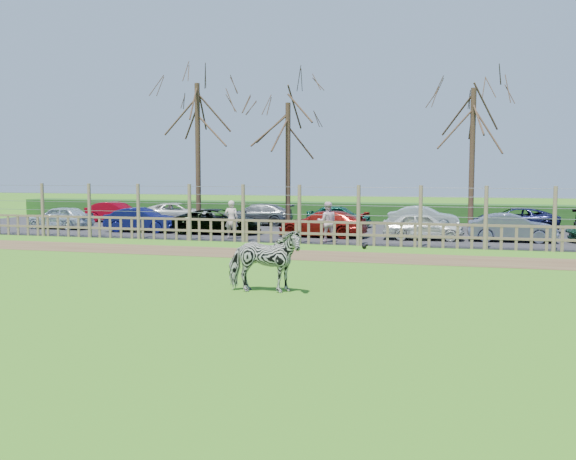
% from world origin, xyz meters
% --- Properties ---
extents(ground, '(120.00, 120.00, 0.00)m').
position_xyz_m(ground, '(0.00, 0.00, 0.00)').
color(ground, '#58A92D').
rests_on(ground, ground).
extents(dirt_strip, '(34.00, 2.80, 0.01)m').
position_xyz_m(dirt_strip, '(0.00, 4.50, 0.01)').
color(dirt_strip, brown).
rests_on(dirt_strip, ground).
extents(asphalt, '(44.00, 13.00, 0.04)m').
position_xyz_m(asphalt, '(0.00, 14.50, 0.02)').
color(asphalt, '#232326').
rests_on(asphalt, ground).
extents(hedge, '(46.00, 2.00, 1.10)m').
position_xyz_m(hedge, '(0.00, 21.50, 0.55)').
color(hedge, '#1E4716').
rests_on(hedge, ground).
extents(fence, '(30.16, 0.16, 2.50)m').
position_xyz_m(fence, '(0.00, 8.00, 0.80)').
color(fence, brown).
rests_on(fence, ground).
extents(tree_left, '(4.80, 4.80, 7.88)m').
position_xyz_m(tree_left, '(-6.50, 12.50, 5.62)').
color(tree_left, '#3D2B1E').
rests_on(tree_left, ground).
extents(tree_mid, '(4.80, 4.80, 6.83)m').
position_xyz_m(tree_mid, '(-2.00, 13.50, 4.87)').
color(tree_mid, '#3D2B1E').
rests_on(tree_mid, ground).
extents(tree_right, '(4.80, 4.80, 7.35)m').
position_xyz_m(tree_right, '(7.00, 14.00, 5.24)').
color(tree_right, '#3D2B1E').
rests_on(tree_right, ground).
extents(zebra, '(2.01, 1.10, 1.62)m').
position_xyz_m(zebra, '(1.83, -2.80, 0.81)').
color(zebra, gray).
rests_on(zebra, ground).
extents(visitor_a, '(0.66, 0.46, 1.72)m').
position_xyz_m(visitor_a, '(-3.37, 8.87, 0.90)').
color(visitor_a, beige).
rests_on(visitor_a, asphalt).
extents(visitor_b, '(0.97, 0.83, 1.72)m').
position_xyz_m(visitor_b, '(1.04, 8.72, 0.90)').
color(visitor_b, beige).
rests_on(visitor_b, asphalt).
extents(crow, '(0.25, 0.19, 0.21)m').
position_xyz_m(crow, '(2.91, 7.00, 0.10)').
color(crow, black).
rests_on(crow, ground).
extents(car_0, '(3.59, 1.61, 1.20)m').
position_xyz_m(car_0, '(-13.82, 11.26, 0.64)').
color(car_0, '#ADBEC9').
rests_on(car_0, asphalt).
extents(car_1, '(3.68, 1.37, 1.20)m').
position_xyz_m(car_1, '(-8.82, 10.77, 0.64)').
color(car_1, '#0D114E').
rests_on(car_1, asphalt).
extents(car_2, '(4.45, 2.30, 1.20)m').
position_xyz_m(car_2, '(-4.79, 10.93, 0.64)').
color(car_2, black).
rests_on(car_2, asphalt).
extents(car_3, '(4.25, 1.98, 1.20)m').
position_xyz_m(car_3, '(0.40, 10.76, 0.64)').
color(car_3, maroon).
rests_on(car_3, asphalt).
extents(car_4, '(3.61, 1.65, 1.20)m').
position_xyz_m(car_4, '(4.96, 10.68, 0.64)').
color(car_4, silver).
rests_on(car_4, asphalt).
extents(car_5, '(3.66, 1.32, 1.20)m').
position_xyz_m(car_5, '(8.69, 10.93, 0.64)').
color(car_5, '#52596C').
rests_on(car_5, asphalt).
extents(car_7, '(3.72, 1.53, 1.20)m').
position_xyz_m(car_7, '(-13.31, 15.99, 0.64)').
color(car_7, maroon).
rests_on(car_7, asphalt).
extents(car_8, '(4.52, 2.49, 1.20)m').
position_xyz_m(car_8, '(-9.30, 16.06, 0.64)').
color(car_8, silver).
rests_on(car_8, asphalt).
extents(car_9, '(4.29, 2.11, 1.20)m').
position_xyz_m(car_9, '(-4.57, 16.18, 0.64)').
color(car_9, slate).
rests_on(car_9, asphalt).
extents(car_10, '(3.53, 1.43, 1.20)m').
position_xyz_m(car_10, '(0.15, 16.13, 0.64)').
color(car_10, '#0E4D39').
rests_on(car_10, asphalt).
extents(car_11, '(3.64, 1.28, 1.20)m').
position_xyz_m(car_11, '(4.66, 15.94, 0.64)').
color(car_11, '#ADBEBA').
rests_on(car_11, asphalt).
extents(car_12, '(4.34, 2.04, 1.20)m').
position_xyz_m(car_12, '(9.13, 15.99, 0.64)').
color(car_12, '#13163C').
rests_on(car_12, asphalt).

